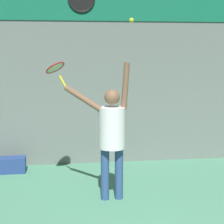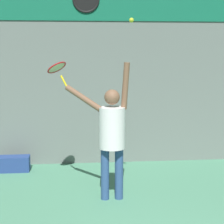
{
  "view_description": "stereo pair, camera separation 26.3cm",
  "coord_description": "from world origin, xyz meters",
  "px_view_note": "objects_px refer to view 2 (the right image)",
  "views": [
    {
      "loc": [
        -1.22,
        -3.12,
        2.32
      ],
      "look_at": [
        -0.35,
        2.9,
        1.38
      ],
      "focal_mm": 65.0,
      "sensor_mm": 36.0,
      "label": 1
    },
    {
      "loc": [
        -0.96,
        -3.15,
        2.32
      ],
      "look_at": [
        -0.35,
        2.9,
        1.38
      ],
      "focal_mm": 65.0,
      "sensor_mm": 36.0,
      "label": 2
    }
  ],
  "objects_px": {
    "tennis_ball": "(131,20)",
    "equipment_bag": "(13,164)",
    "tennis_player": "(111,131)",
    "tennis_racket": "(57,69)"
  },
  "relations": [
    {
      "from": "tennis_ball",
      "to": "equipment_bag",
      "type": "xyz_separation_m",
      "value": [
        -2.03,
        1.73,
        -2.6
      ]
    },
    {
      "from": "tennis_player",
      "to": "equipment_bag",
      "type": "distance_m",
      "value": 2.58
    },
    {
      "from": "tennis_ball",
      "to": "equipment_bag",
      "type": "bearing_deg",
      "value": 139.54
    },
    {
      "from": "tennis_player",
      "to": "tennis_racket",
      "type": "distance_m",
      "value": 1.35
    },
    {
      "from": "equipment_bag",
      "to": "tennis_player",
      "type": "bearing_deg",
      "value": -43.33
    },
    {
      "from": "tennis_racket",
      "to": "tennis_ball",
      "type": "bearing_deg",
      "value": -28.79
    },
    {
      "from": "tennis_player",
      "to": "tennis_racket",
      "type": "height_order",
      "value": "tennis_racket"
    },
    {
      "from": "tennis_player",
      "to": "tennis_ball",
      "type": "bearing_deg",
      "value": -16.67
    },
    {
      "from": "tennis_player",
      "to": "equipment_bag",
      "type": "xyz_separation_m",
      "value": [
        -1.75,
        1.65,
        -0.94
      ]
    },
    {
      "from": "tennis_player",
      "to": "tennis_ball",
      "type": "xyz_separation_m",
      "value": [
        0.29,
        -0.09,
        1.66
      ]
    }
  ]
}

